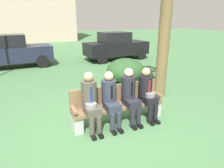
{
  "coord_description": "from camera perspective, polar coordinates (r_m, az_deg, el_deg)",
  "views": [
    {
      "loc": [
        -1.5,
        -3.63,
        2.38
      ],
      "look_at": [
        0.33,
        0.51,
        0.85
      ],
      "focal_mm": 30.57,
      "sensor_mm": 36.0,
      "label": 1
    }
  ],
  "objects": [
    {
      "name": "park_bench",
      "position": [
        4.64,
        1.7,
        -6.1
      ],
      "size": [
        2.26,
        0.44,
        0.9
      ],
      "color": "brown",
      "rests_on": "ground"
    },
    {
      "name": "parked_car_far",
      "position": [
        12.01,
        1.2,
        11.29
      ],
      "size": [
        4.01,
        1.96,
        1.68
      ],
      "color": "black",
      "rests_on": "ground"
    },
    {
      "name": "parked_car_near",
      "position": [
        11.21,
        -27.91,
        8.63
      ],
      "size": [
        3.95,
        1.82,
        1.68
      ],
      "color": "#1E2338",
      "rests_on": "ground"
    },
    {
      "name": "seated_man_rightmost",
      "position": [
        4.77,
        10.51,
        -2.09
      ],
      "size": [
        0.34,
        0.72,
        1.28
      ],
      "color": "black",
      "rests_on": "ground"
    },
    {
      "name": "shrub_near_bench",
      "position": [
        7.59,
        4.05,
        4.1
      ],
      "size": [
        1.52,
        1.39,
        0.95
      ],
      "primitive_type": "ellipsoid",
      "color": "#2C532A",
      "rests_on": "ground"
    },
    {
      "name": "ground_plane",
      "position": [
        4.59,
        -1.16,
        -12.55
      ],
      "size": [
        80.0,
        80.0,
        0.0
      ],
      "primitive_type": "plane",
      "color": "#477548"
    },
    {
      "name": "seated_man_leftmost",
      "position": [
        4.17,
        -6.46,
        -4.62
      ],
      "size": [
        0.34,
        0.72,
        1.33
      ],
      "color": "#4C473D",
      "rests_on": "ground"
    },
    {
      "name": "seated_man_centerleft",
      "position": [
        4.33,
        -0.48,
        -3.85
      ],
      "size": [
        0.34,
        0.72,
        1.29
      ],
      "color": "#2D3342",
      "rests_on": "ground"
    },
    {
      "name": "seated_man_centerright",
      "position": [
        4.53,
        5.39,
        -2.69
      ],
      "size": [
        0.34,
        0.72,
        1.32
      ],
      "color": "#23232D",
      "rests_on": "ground"
    }
  ]
}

